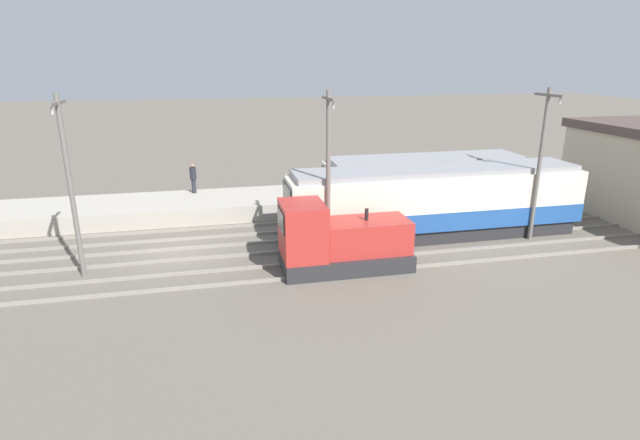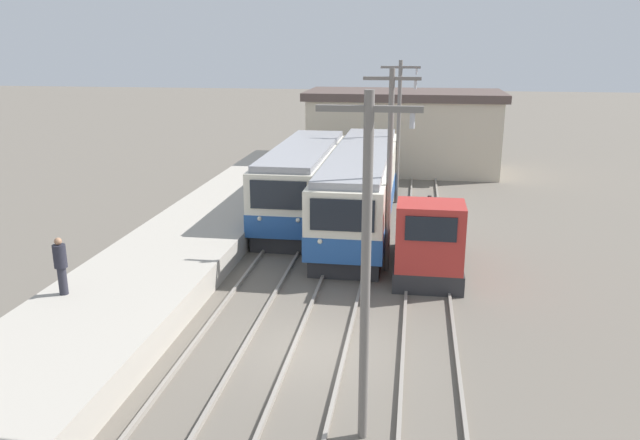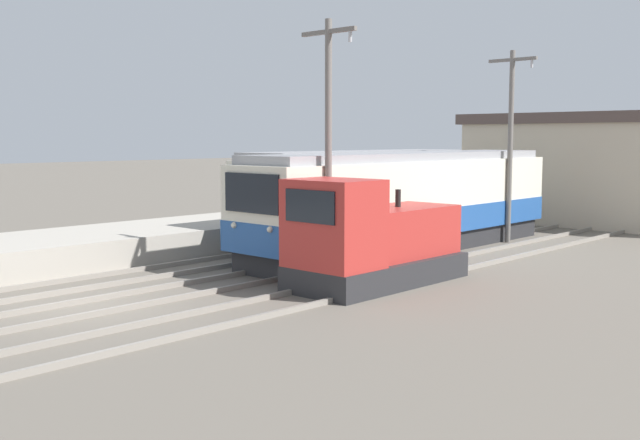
{
  "view_description": "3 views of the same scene",
  "coord_description": "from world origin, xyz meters",
  "px_view_note": "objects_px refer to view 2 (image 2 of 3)",
  "views": [
    {
      "loc": [
        22.33,
        1.74,
        8.53
      ],
      "look_at": [
        0.4,
        6.62,
        1.32
      ],
      "focal_mm": 28.0,
      "sensor_mm": 36.0,
      "label": 1
    },
    {
      "loc": [
        2.57,
        -15.37,
        8.19
      ],
      "look_at": [
        -0.83,
        6.79,
        1.81
      ],
      "focal_mm": 35.0,
      "sensor_mm": 36.0,
      "label": 2
    },
    {
      "loc": [
        16.09,
        -9.05,
        4.07
      ],
      "look_at": [
        0.89,
        7.21,
        1.61
      ],
      "focal_mm": 42.0,
      "sensor_mm": 36.0,
      "label": 3
    }
  ],
  "objects_px": {
    "commuter_train_center": "(361,190)",
    "shunting_locomotive": "(428,240)",
    "person_on_platform": "(61,264)",
    "catenary_mast_mid": "(390,165)",
    "catenary_mast_far": "(399,127)",
    "commuter_train_left": "(304,185)",
    "catenary_mast_near": "(366,262)"
  },
  "relations": [
    {
      "from": "commuter_train_center",
      "to": "shunting_locomotive",
      "type": "distance_m",
      "value": 6.49
    },
    {
      "from": "commuter_train_left",
      "to": "catenary_mast_near",
      "type": "height_order",
      "value": "catenary_mast_near"
    },
    {
      "from": "commuter_train_center",
      "to": "catenary_mast_near",
      "type": "relative_size",
      "value": 2.04
    },
    {
      "from": "commuter_train_left",
      "to": "shunting_locomotive",
      "type": "relative_size",
      "value": 2.03
    },
    {
      "from": "person_on_platform",
      "to": "commuter_train_left",
      "type": "bearing_deg",
      "value": 67.94
    },
    {
      "from": "commuter_train_center",
      "to": "shunting_locomotive",
      "type": "height_order",
      "value": "commuter_train_center"
    },
    {
      "from": "catenary_mast_mid",
      "to": "catenary_mast_far",
      "type": "bearing_deg",
      "value": 90.0
    },
    {
      "from": "commuter_train_center",
      "to": "catenary_mast_far",
      "type": "relative_size",
      "value": 2.04
    },
    {
      "from": "shunting_locomotive",
      "to": "catenary_mast_far",
      "type": "height_order",
      "value": "catenary_mast_far"
    },
    {
      "from": "catenary_mast_near",
      "to": "catenary_mast_mid",
      "type": "xyz_separation_m",
      "value": [
        0.0,
        10.38,
        0.0
      ]
    },
    {
      "from": "catenary_mast_mid",
      "to": "person_on_platform",
      "type": "bearing_deg",
      "value": -147.28
    },
    {
      "from": "person_on_platform",
      "to": "shunting_locomotive",
      "type": "bearing_deg",
      "value": 29.49
    },
    {
      "from": "commuter_train_center",
      "to": "person_on_platform",
      "type": "relative_size",
      "value": 8.46
    },
    {
      "from": "commuter_train_left",
      "to": "commuter_train_center",
      "type": "distance_m",
      "value": 2.87
    },
    {
      "from": "commuter_train_left",
      "to": "catenary_mast_far",
      "type": "relative_size",
      "value": 1.52
    },
    {
      "from": "catenary_mast_far",
      "to": "commuter_train_center",
      "type": "bearing_deg",
      "value": -108.43
    },
    {
      "from": "commuter_train_center",
      "to": "catenary_mast_near",
      "type": "bearing_deg",
      "value": -84.7
    },
    {
      "from": "catenary_mast_mid",
      "to": "catenary_mast_near",
      "type": "bearing_deg",
      "value": -90.0
    },
    {
      "from": "shunting_locomotive",
      "to": "person_on_platform",
      "type": "height_order",
      "value": "shunting_locomotive"
    },
    {
      "from": "catenary_mast_near",
      "to": "catenary_mast_far",
      "type": "bearing_deg",
      "value": 90.0
    },
    {
      "from": "shunting_locomotive",
      "to": "person_on_platform",
      "type": "bearing_deg",
      "value": -150.51
    },
    {
      "from": "catenary_mast_mid",
      "to": "commuter_train_center",
      "type": "bearing_deg",
      "value": 104.43
    },
    {
      "from": "commuter_train_center",
      "to": "person_on_platform",
      "type": "bearing_deg",
      "value": -123.53
    },
    {
      "from": "shunting_locomotive",
      "to": "catenary_mast_near",
      "type": "relative_size",
      "value": 0.75
    },
    {
      "from": "shunting_locomotive",
      "to": "catenary_mast_near",
      "type": "distance_m",
      "value": 10.97
    },
    {
      "from": "commuter_train_left",
      "to": "catenary_mast_near",
      "type": "bearing_deg",
      "value": -75.68
    },
    {
      "from": "commuter_train_center",
      "to": "shunting_locomotive",
      "type": "xyz_separation_m",
      "value": [
        3.0,
        -5.74,
        -0.45
      ]
    },
    {
      "from": "catenary_mast_near",
      "to": "catenary_mast_far",
      "type": "xyz_separation_m",
      "value": [
        0.0,
        20.76,
        0.0
      ]
    },
    {
      "from": "catenary_mast_near",
      "to": "catenary_mast_mid",
      "type": "distance_m",
      "value": 10.38
    },
    {
      "from": "catenary_mast_mid",
      "to": "person_on_platform",
      "type": "xyz_separation_m",
      "value": [
        -9.38,
        -6.03,
        -2.11
      ]
    },
    {
      "from": "catenary_mast_near",
      "to": "commuter_train_left",
      "type": "bearing_deg",
      "value": 104.32
    },
    {
      "from": "catenary_mast_far",
      "to": "person_on_platform",
      "type": "bearing_deg",
      "value": -119.76
    }
  ]
}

